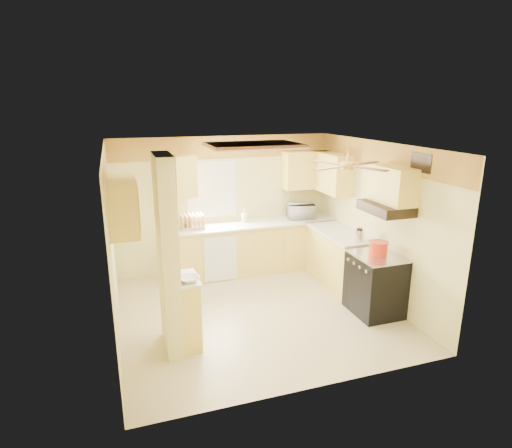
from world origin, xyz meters
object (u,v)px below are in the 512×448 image
object	(u,v)px
stove	(375,284)
microwave	(301,211)
bowl	(190,279)
dutch_oven	(378,248)
kettle	(359,235)

from	to	relation	value
stove	microwave	xyz separation A→B (m)	(-0.24, 2.19, 0.62)
stove	microwave	size ratio (longest dim) A/B	1.84
stove	bowl	world-z (taller)	bowl
microwave	dutch_oven	bearing A→B (deg)	107.30
microwave	kettle	bearing A→B (deg)	110.29
microwave	dutch_oven	distance (m)	2.15
kettle	stove	bearing A→B (deg)	-95.00
dutch_oven	kettle	distance (m)	0.55
dutch_oven	bowl	bearing A→B (deg)	-176.20
microwave	dutch_oven	xyz separation A→B (m)	(0.28, -2.13, -0.07)
microwave	dutch_oven	world-z (taller)	microwave
stove	bowl	xyz separation A→B (m)	(-2.78, -0.13, 0.51)
bowl	kettle	bearing A→B (deg)	14.49
microwave	bowl	xyz separation A→B (m)	(-2.54, -2.32, -0.11)
stove	kettle	world-z (taller)	kettle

